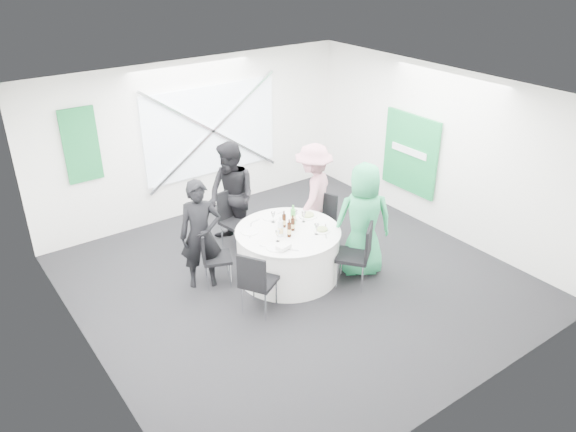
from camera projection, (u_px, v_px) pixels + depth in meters
floor at (296, 280)px, 8.42m from camera, size 6.00×6.00×0.00m
ceiling at (297, 96)px, 7.16m from camera, size 6.00×6.00×0.00m
wall_back at (196, 138)px, 9.96m from camera, size 6.00×0.00×6.00m
wall_front at (475, 297)px, 5.62m from camera, size 6.00×0.00×6.00m
wall_left at (80, 262)px, 6.23m from camera, size 0.00×6.00×6.00m
wall_right at (441, 152)px, 9.36m from camera, size 0.00×6.00×6.00m
window_panel at (212, 130)px, 10.04m from camera, size 2.60×0.03×1.60m
window_brace_a at (213, 131)px, 10.02m from camera, size 2.63×0.05×1.84m
window_brace_b at (213, 131)px, 10.02m from camera, size 2.63×0.05×1.84m
green_banner at (81, 145)px, 8.75m from camera, size 0.55×0.04×1.20m
green_sign at (410, 153)px, 9.85m from camera, size 0.05×1.20×1.40m
banquet_table at (288, 253)px, 8.40m from camera, size 1.56×1.56×0.76m
chair_back at (233, 215)px, 9.05m from camera, size 0.53×0.54×0.99m
chair_back_left at (211, 253)px, 8.10m from camera, size 0.54×0.53×0.90m
chair_back_right at (323, 217)px, 9.13m from camera, size 0.54×0.54×0.91m
chair_front_right at (359, 251)px, 8.04m from camera, size 0.63×0.64×0.99m
chair_front_left at (256, 279)px, 7.44m from camera, size 0.60×0.59×0.96m
person_man_back_left at (201, 235)px, 7.98m from camera, size 0.71×0.61×1.64m
person_man_back at (232, 196)px, 8.98m from camera, size 0.60×0.93×1.78m
person_woman_pink at (313, 194)px, 9.17m from camera, size 1.19×1.03×1.69m
person_woman_green at (363, 220)px, 8.26m from camera, size 1.02×0.92×1.76m
plate_back at (270, 217)px, 8.60m from camera, size 0.27×0.27×0.01m
plate_back_left at (250, 231)px, 8.19m from camera, size 0.27×0.27×0.01m
plate_back_right at (308, 215)px, 8.63m from camera, size 0.29×0.29×0.04m
plate_front_right at (322, 230)px, 8.21m from camera, size 0.25×0.25×0.04m
plate_front_left at (275, 248)px, 7.77m from camera, size 0.25×0.25×0.01m
napkin at (284, 247)px, 7.72m from camera, size 0.22×0.17×0.05m
beer_bottle_a at (281, 227)px, 8.12m from camera, size 0.06×0.06×0.25m
beer_bottle_b at (284, 221)px, 8.29m from camera, size 0.06×0.06×0.26m
beer_bottle_c at (293, 225)px, 8.20m from camera, size 0.06×0.06×0.24m
beer_bottle_d at (289, 230)px, 8.02m from camera, size 0.06×0.06×0.27m
green_water_bottle at (293, 217)px, 8.36m from camera, size 0.08×0.08×0.31m
clear_water_bottle at (280, 229)px, 8.02m from camera, size 0.08×0.08×0.31m
wine_glass_a at (317, 227)px, 8.07m from camera, size 0.07×0.07×0.17m
wine_glass_b at (304, 214)px, 8.42m from camera, size 0.07×0.07×0.17m
wine_glass_c at (296, 213)px, 8.47m from camera, size 0.07×0.07×0.17m
wine_glass_d at (273, 215)px, 8.41m from camera, size 0.07×0.07×0.17m
wine_glass_e at (278, 234)px, 7.88m from camera, size 0.07×0.07×0.17m
fork_a at (278, 213)px, 8.72m from camera, size 0.15×0.02×0.01m
knife_a at (256, 221)px, 8.49m from camera, size 0.15×0.03×0.01m
fork_b at (264, 247)px, 7.80m from camera, size 0.10×0.13×0.01m
knife_b at (293, 250)px, 7.71m from camera, size 0.12×0.12×0.01m
fork_c at (326, 236)px, 8.07m from camera, size 0.10×0.13×0.01m
knife_c at (326, 226)px, 8.34m from camera, size 0.11×0.12×0.01m
fork_d at (251, 225)px, 8.37m from camera, size 0.10×0.13×0.01m
knife_d at (250, 236)px, 8.07m from camera, size 0.10×0.13×0.01m
fork_e at (312, 217)px, 8.62m from camera, size 0.09×0.14×0.01m
knife_e at (295, 213)px, 8.73m from camera, size 0.08×0.14×0.01m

